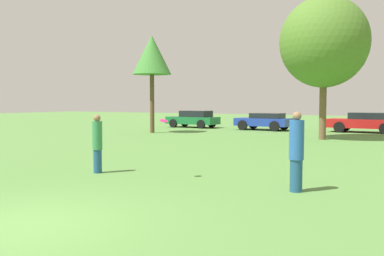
# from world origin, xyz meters

# --- Properties ---
(ground_plane) EXTENTS (120.00, 120.00, 0.00)m
(ground_plane) POSITION_xyz_m (0.00, 0.00, 0.00)
(ground_plane) COLOR #54843D
(person_thrower) EXTENTS (0.28, 0.28, 1.70)m
(person_thrower) POSITION_xyz_m (-2.51, 4.65, 0.87)
(person_thrower) COLOR navy
(person_thrower) RESTS_ON ground
(person_catcher) EXTENTS (0.34, 0.34, 1.85)m
(person_catcher) POSITION_xyz_m (3.25, 4.96, 0.94)
(person_catcher) COLOR navy
(person_catcher) RESTS_ON ground
(frisbee) EXTENTS (0.23, 0.23, 0.10)m
(frisbee) POSITION_xyz_m (-0.28, 4.77, 1.57)
(frisbee) COLOR #F21E72
(tree_0) EXTENTS (2.55, 2.55, 6.41)m
(tree_0) POSITION_xyz_m (-10.34, 18.49, 5.07)
(tree_0) COLOR brown
(tree_0) RESTS_ON ground
(tree_1) EXTENTS (4.75, 4.75, 7.73)m
(tree_1) POSITION_xyz_m (0.59, 19.05, 5.26)
(tree_1) COLOR brown
(tree_1) RESTS_ON ground
(parked_car_green) EXTENTS (4.24, 2.02, 1.34)m
(parked_car_green) POSITION_xyz_m (-10.84, 24.86, 0.70)
(parked_car_green) COLOR #196633
(parked_car_green) RESTS_ON ground
(parked_car_blue) EXTENTS (4.00, 2.22, 1.24)m
(parked_car_blue) POSITION_xyz_m (-4.87, 24.79, 0.67)
(parked_car_blue) COLOR #1E389E
(parked_car_blue) RESTS_ON ground
(parked_car_red) EXTENTS (4.63, 2.17, 1.34)m
(parked_car_red) POSITION_xyz_m (1.87, 25.78, 0.72)
(parked_car_red) COLOR red
(parked_car_red) RESTS_ON ground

